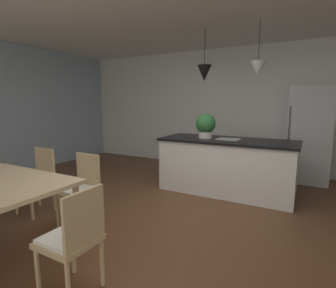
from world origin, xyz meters
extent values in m
cube|color=brown|center=(0.00, 0.00, -0.02)|extent=(10.00, 8.40, 0.04)
cube|color=white|center=(0.00, 3.26, 1.35)|extent=(10.00, 0.12, 2.70)
cylinder|color=#D1B284|center=(-0.60, -0.95, 0.36)|extent=(0.06, 0.06, 0.73)
cube|color=tan|center=(-1.85, -0.55, 0.43)|extent=(0.40, 0.40, 0.04)
cube|color=white|center=(-1.85, -0.55, 0.47)|extent=(0.36, 0.36, 0.03)
cube|color=tan|center=(-1.85, -0.37, 0.66)|extent=(0.38, 0.03, 0.42)
cylinder|color=tan|center=(-1.68, -0.72, 0.21)|extent=(0.04, 0.04, 0.41)
cylinder|color=tan|center=(-2.02, -0.72, 0.21)|extent=(0.04, 0.04, 0.41)
cylinder|color=tan|center=(-1.68, -0.38, 0.21)|extent=(0.04, 0.04, 0.41)
cylinder|color=tan|center=(-2.02, -0.38, 0.21)|extent=(0.04, 0.04, 0.41)
cube|color=tan|center=(-1.02, -0.55, 0.43)|extent=(0.41, 0.41, 0.04)
cube|color=white|center=(-1.02, -0.55, 0.47)|extent=(0.37, 0.37, 0.03)
cube|color=tan|center=(-1.02, -0.37, 0.66)|extent=(0.38, 0.04, 0.42)
cylinder|color=tan|center=(-0.86, -0.72, 0.21)|extent=(0.04, 0.04, 0.41)
cylinder|color=tan|center=(-1.20, -0.71, 0.21)|extent=(0.04, 0.04, 0.41)
cylinder|color=tan|center=(-0.85, -0.38, 0.21)|extent=(0.04, 0.04, 0.41)
cylinder|color=tan|center=(-1.19, -0.37, 0.21)|extent=(0.04, 0.04, 0.41)
cube|color=tan|center=(-0.20, -1.39, 0.43)|extent=(0.40, 0.40, 0.04)
cube|color=white|center=(-0.20, -1.39, 0.47)|extent=(0.36, 0.36, 0.03)
cube|color=tan|center=(-0.02, -1.39, 0.66)|extent=(0.03, 0.38, 0.42)
cylinder|color=tan|center=(-0.37, -1.55, 0.21)|extent=(0.04, 0.04, 0.41)
cylinder|color=tan|center=(-0.37, -1.21, 0.21)|extent=(0.04, 0.04, 0.41)
cylinder|color=tan|center=(-0.03, -1.56, 0.21)|extent=(0.04, 0.04, 0.41)
cylinder|color=tan|center=(-0.03, -1.22, 0.21)|extent=(0.04, 0.04, 0.41)
cube|color=silver|center=(0.21, 1.52, 0.44)|extent=(2.13, 0.82, 0.88)
cube|color=black|center=(0.21, 1.52, 0.88)|extent=(2.19, 0.88, 0.04)
cube|color=gray|center=(0.23, 1.52, 0.91)|extent=(0.36, 0.30, 0.01)
cube|color=#B2B5B7|center=(1.40, 2.86, 0.90)|extent=(0.74, 0.64, 1.80)
cylinder|color=#4C4C4C|center=(1.07, 2.52, 0.90)|extent=(0.02, 0.02, 1.08)
cylinder|color=black|center=(-0.21, 1.52, 2.41)|extent=(0.01, 0.01, 0.59)
cone|color=black|center=(-0.21, 1.52, 1.98)|extent=(0.23, 0.23, 0.26)
cylinder|color=black|center=(0.64, 1.52, 2.41)|extent=(0.01, 0.01, 0.58)
cone|color=#B7B7B7|center=(0.64, 1.52, 2.01)|extent=(0.23, 0.23, 0.21)
cylinder|color=beige|center=(-0.17, 1.52, 0.95)|extent=(0.23, 0.23, 0.10)
sphere|color=#2D6B33|center=(-0.17, 1.52, 1.15)|extent=(0.34, 0.34, 0.34)
camera|label=1|loc=(1.38, -2.67, 1.50)|focal=27.77mm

